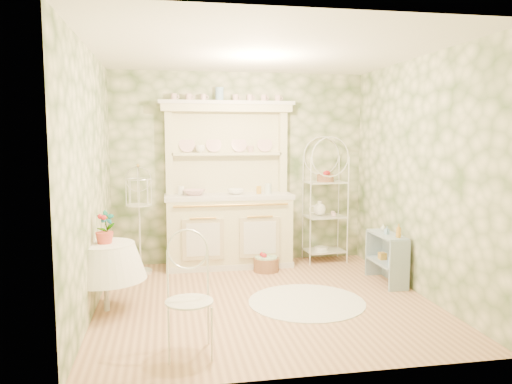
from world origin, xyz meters
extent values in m
plane|color=tan|center=(0.00, 0.00, 0.00)|extent=(3.60, 3.60, 0.00)
plane|color=white|center=(0.00, 0.00, 2.70)|extent=(3.60, 3.60, 0.00)
plane|color=beige|center=(-1.80, 0.00, 1.35)|extent=(3.60, 3.60, 0.00)
plane|color=beige|center=(1.80, 0.00, 1.35)|extent=(3.60, 3.60, 0.00)
plane|color=beige|center=(0.00, 1.80, 1.35)|extent=(3.60, 3.60, 0.00)
plane|color=beige|center=(0.00, -1.80, 1.35)|extent=(3.60, 3.60, 0.00)
cube|color=beige|center=(-0.20, 1.52, 1.15)|extent=(1.87, 0.61, 2.29)
cube|color=white|center=(1.20, 1.57, 0.96)|extent=(0.64, 0.49, 1.93)
cube|color=#93AABB|center=(1.62, 0.38, 0.30)|extent=(0.30, 0.72, 0.61)
cylinder|color=white|center=(-1.68, -0.05, 0.34)|extent=(0.78, 0.78, 0.68)
cube|color=white|center=(-0.88, -1.24, 0.39)|extent=(0.42, 0.42, 0.78)
cube|color=white|center=(-1.40, 1.36, 0.70)|extent=(0.35, 0.35, 1.39)
cylinder|color=#916246|center=(0.26, 1.15, 0.11)|extent=(0.42, 0.42, 0.21)
cylinder|color=white|center=(0.44, -0.16, 0.01)|extent=(1.60, 1.60, 0.01)
imported|color=white|center=(-0.67, 1.51, 1.02)|extent=(0.36, 0.36, 0.07)
imported|color=white|center=(-0.10, 1.51, 1.02)|extent=(0.30, 0.30, 0.07)
imported|color=white|center=(-0.57, 1.68, 1.61)|extent=(0.14, 0.14, 0.11)
imported|color=white|center=(0.13, 1.68, 1.61)|extent=(0.13, 0.13, 0.09)
imported|color=#3F7238|center=(-1.66, -0.03, 0.85)|extent=(0.21, 0.18, 0.33)
imported|color=gold|center=(1.64, 0.13, 0.68)|extent=(0.07, 0.07, 0.16)
imported|color=#84B0DB|center=(1.60, 0.35, 0.65)|extent=(0.06, 0.06, 0.10)
imported|color=silver|center=(1.65, 0.56, 0.65)|extent=(0.08, 0.08, 0.09)
camera|label=1|loc=(-1.04, -5.26, 1.81)|focal=35.00mm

